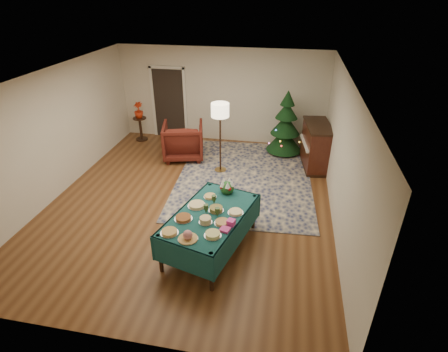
% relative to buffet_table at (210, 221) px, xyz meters
% --- Properties ---
extents(room_shell, '(7.00, 7.00, 7.00)m').
position_rel_buffet_table_xyz_m(room_shell, '(-0.78, 1.45, 0.75)').
color(room_shell, '#593319').
rests_on(room_shell, ground).
extents(doorway, '(1.08, 0.04, 2.16)m').
position_rel_buffet_table_xyz_m(doorway, '(-2.38, 4.93, 0.49)').
color(doorway, black).
rests_on(doorway, ground).
extents(rug, '(3.44, 4.38, 0.02)m').
position_rel_buffet_table_xyz_m(rug, '(0.24, 2.70, -0.59)').
color(rug, '#121B47').
rests_on(rug, ground).
extents(buffet_table, '(1.59, 2.15, 0.75)m').
position_rel_buffet_table_xyz_m(buffet_table, '(0.00, 0.00, 0.00)').
color(buffet_table, black).
rests_on(buffet_table, ground).
extents(platter_0, '(0.29, 0.29, 0.05)m').
position_rel_buffet_table_xyz_m(platter_0, '(-0.52, -0.63, 0.17)').
color(platter_0, silver).
rests_on(platter_0, buffet_table).
extents(platter_1, '(0.31, 0.31, 0.16)m').
position_rel_buffet_table_xyz_m(platter_1, '(-0.19, -0.72, 0.21)').
color(platter_1, silver).
rests_on(platter_1, buffet_table).
extents(platter_2, '(0.27, 0.27, 0.06)m').
position_rel_buffet_table_xyz_m(platter_2, '(0.17, -0.57, 0.18)').
color(platter_2, silver).
rests_on(platter_2, buffet_table).
extents(platter_3, '(0.30, 0.30, 0.05)m').
position_rel_buffet_table_xyz_m(platter_3, '(-0.41, -0.23, 0.17)').
color(platter_3, silver).
rests_on(platter_3, buffet_table).
extents(platter_4, '(0.22, 0.22, 0.10)m').
position_rel_buffet_table_xyz_m(platter_4, '(-0.02, -0.26, 0.20)').
color(platter_4, silver).
rests_on(platter_4, buffet_table).
extents(platter_5, '(0.27, 0.27, 0.04)m').
position_rel_buffet_table_xyz_m(platter_5, '(0.25, -0.22, 0.17)').
color(platter_5, silver).
rests_on(platter_5, buffet_table).
extents(platter_6, '(0.33, 0.33, 0.05)m').
position_rel_buffet_table_xyz_m(platter_6, '(-0.29, 0.19, 0.17)').
color(platter_6, silver).
rests_on(platter_6, buffet_table).
extents(platter_7, '(0.27, 0.27, 0.07)m').
position_rel_buffet_table_xyz_m(platter_7, '(0.08, 0.11, 0.18)').
color(platter_7, silver).
rests_on(platter_7, buffet_table).
extents(platter_8, '(0.27, 0.27, 0.04)m').
position_rel_buffet_table_xyz_m(platter_8, '(0.42, 0.11, 0.17)').
color(platter_8, silver).
rests_on(platter_8, buffet_table).
extents(platter_9, '(0.24, 0.24, 0.04)m').
position_rel_buffet_table_xyz_m(platter_9, '(-0.12, 0.52, 0.17)').
color(platter_9, silver).
rests_on(platter_9, buffet_table).
extents(goblet_0, '(0.08, 0.08, 0.18)m').
position_rel_buffet_table_xyz_m(goblet_0, '(-0.00, 0.32, 0.24)').
color(goblet_0, '#2D471E').
rests_on(goblet_0, buffet_table).
extents(goblet_1, '(0.08, 0.08, 0.18)m').
position_rel_buffet_table_xyz_m(goblet_1, '(0.14, -0.05, 0.24)').
color(goblet_1, '#2D471E').
rests_on(goblet_1, buffet_table).
extents(goblet_2, '(0.08, 0.08, 0.18)m').
position_rel_buffet_table_xyz_m(goblet_2, '(-0.07, 0.01, 0.24)').
color(goblet_2, '#2D471E').
rests_on(goblet_2, buffet_table).
extents(napkin_stack, '(0.18, 0.18, 0.04)m').
position_rel_buffet_table_xyz_m(napkin_stack, '(0.33, -0.40, 0.17)').
color(napkin_stack, '#D83C93').
rests_on(napkin_stack, buffet_table).
extents(gift_box, '(0.15, 0.15, 0.10)m').
position_rel_buffet_table_xyz_m(gift_box, '(0.40, -0.24, 0.20)').
color(gift_box, '#F444B4').
rests_on(gift_box, buffet_table).
extents(centerpiece, '(0.27, 0.27, 0.31)m').
position_rel_buffet_table_xyz_m(centerpiece, '(0.16, 0.73, 0.28)').
color(centerpiece, '#1E4C1E').
rests_on(centerpiece, buffet_table).
extents(armchair, '(1.24, 1.19, 1.07)m').
position_rel_buffet_table_xyz_m(armchair, '(-1.55, 3.54, -0.07)').
color(armchair, '#4D1710').
rests_on(armchair, ground).
extents(floor_lamp, '(0.43, 0.43, 1.77)m').
position_rel_buffet_table_xyz_m(floor_lamp, '(-0.42, 2.95, 0.90)').
color(floor_lamp, '#A57F3F').
rests_on(floor_lamp, ground).
extents(side_table, '(0.39, 0.39, 0.70)m').
position_rel_buffet_table_xyz_m(side_table, '(-3.17, 4.47, -0.26)').
color(side_table, black).
rests_on(side_table, ground).
extents(potted_plant, '(0.26, 0.47, 0.26)m').
position_rel_buffet_table_xyz_m(potted_plant, '(-3.17, 4.47, 0.23)').
color(potted_plant, red).
rests_on(potted_plant, side_table).
extents(christmas_tree, '(1.05, 1.05, 1.78)m').
position_rel_buffet_table_xyz_m(christmas_tree, '(1.12, 4.35, 0.20)').
color(christmas_tree, black).
rests_on(christmas_tree, ground).
extents(piano, '(0.78, 1.39, 1.14)m').
position_rel_buffet_table_xyz_m(piano, '(1.93, 3.66, -0.04)').
color(piano, black).
rests_on(piano, ground).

